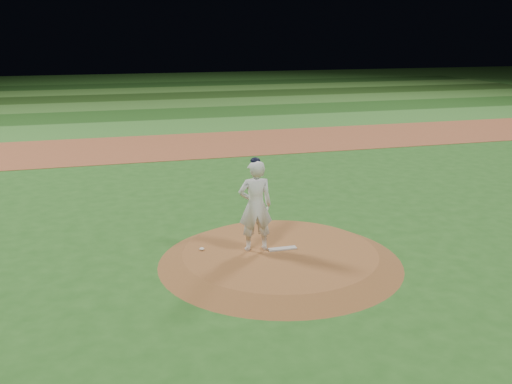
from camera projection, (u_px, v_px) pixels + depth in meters
ground at (280, 262)px, 12.93m from camera, size 120.00×120.00×0.00m
infield_dirt_band at (184, 146)px, 25.89m from camera, size 70.00×6.00×0.02m
outfield_stripe_0 at (169, 127)px, 30.98m from camera, size 70.00×5.00×0.02m
outfield_stripe_1 at (158, 114)px, 35.60m from camera, size 70.00×5.00×0.02m
outfield_stripe_2 at (150, 104)px, 40.23m from camera, size 70.00×5.00×0.02m
outfield_stripe_3 at (144, 97)px, 44.86m from camera, size 70.00×5.00×0.02m
outfield_stripe_4 at (139, 91)px, 49.49m from camera, size 70.00×5.00×0.02m
outfield_stripe_5 at (134, 85)px, 54.11m from camera, size 70.00×5.00×0.02m
pitchers_mound at (280, 257)px, 12.90m from camera, size 5.50×5.50×0.25m
pitching_rubber at (282, 249)px, 12.99m from camera, size 0.65×0.16×0.03m
rosin_bag at (202, 249)px, 12.93m from camera, size 0.11×0.11×0.06m
pitcher_on_mound at (255, 205)px, 12.69m from camera, size 0.79×0.55×2.15m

